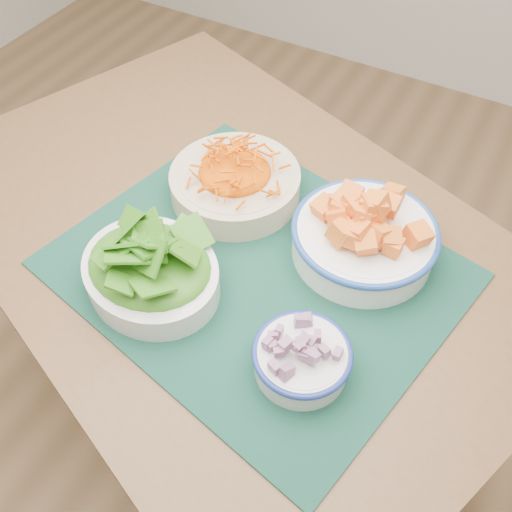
{
  "coord_description": "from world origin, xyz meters",
  "views": [
    {
      "loc": [
        0.54,
        -0.32,
        1.46
      ],
      "look_at": [
        0.27,
        0.17,
        0.78
      ],
      "focal_mm": 40.0,
      "sensor_mm": 36.0,
      "label": 1
    }
  ],
  "objects_px": {
    "placemat": "(256,269)",
    "lettuce_bowl": "(150,266)",
    "squash_bowl": "(365,231)",
    "table": "(227,268)",
    "onion_bowl": "(302,356)",
    "carrot_bowl": "(235,178)"
  },
  "relations": [
    {
      "from": "placemat",
      "to": "lettuce_bowl",
      "type": "relative_size",
      "value": 2.21
    },
    {
      "from": "lettuce_bowl",
      "to": "squash_bowl",
      "type": "bearing_deg",
      "value": 55.12
    },
    {
      "from": "table",
      "to": "placemat",
      "type": "relative_size",
      "value": 2.17
    },
    {
      "from": "placemat",
      "to": "lettuce_bowl",
      "type": "bearing_deg",
      "value": -126.96
    },
    {
      "from": "table",
      "to": "onion_bowl",
      "type": "bearing_deg",
      "value": -17.06
    },
    {
      "from": "table",
      "to": "carrot_bowl",
      "type": "relative_size",
      "value": 4.23
    },
    {
      "from": "placemat",
      "to": "onion_bowl",
      "type": "bearing_deg",
      "value": -29.66
    },
    {
      "from": "table",
      "to": "lettuce_bowl",
      "type": "xyz_separation_m",
      "value": [
        -0.03,
        -0.16,
        0.16
      ]
    },
    {
      "from": "squash_bowl",
      "to": "lettuce_bowl",
      "type": "relative_size",
      "value": 1.06
    },
    {
      "from": "placemat",
      "to": "squash_bowl",
      "type": "relative_size",
      "value": 2.09
    },
    {
      "from": "table",
      "to": "onion_bowl",
      "type": "xyz_separation_m",
      "value": [
        0.23,
        -0.18,
        0.15
      ]
    },
    {
      "from": "placemat",
      "to": "carrot_bowl",
      "type": "distance_m",
      "value": 0.17
    },
    {
      "from": "table",
      "to": "carrot_bowl",
      "type": "distance_m",
      "value": 0.17
    },
    {
      "from": "squash_bowl",
      "to": "onion_bowl",
      "type": "relative_size",
      "value": 1.86
    },
    {
      "from": "table",
      "to": "lettuce_bowl",
      "type": "bearing_deg",
      "value": -79.59
    },
    {
      "from": "squash_bowl",
      "to": "lettuce_bowl",
      "type": "height_order",
      "value": "squash_bowl"
    },
    {
      "from": "lettuce_bowl",
      "to": "carrot_bowl",
      "type": "bearing_deg",
      "value": 102.27
    },
    {
      "from": "table",
      "to": "placemat",
      "type": "height_order",
      "value": "placemat"
    },
    {
      "from": "placemat",
      "to": "carrot_bowl",
      "type": "relative_size",
      "value": 1.95
    },
    {
      "from": "placemat",
      "to": "onion_bowl",
      "type": "relative_size",
      "value": 3.88
    },
    {
      "from": "carrot_bowl",
      "to": "onion_bowl",
      "type": "distance_m",
      "value": 0.36
    },
    {
      "from": "placemat",
      "to": "onion_bowl",
      "type": "distance_m",
      "value": 0.19
    }
  ]
}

